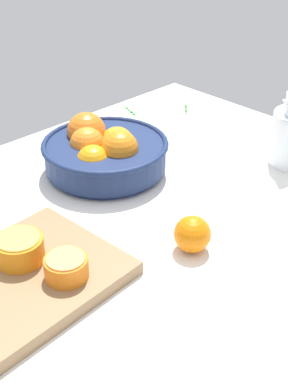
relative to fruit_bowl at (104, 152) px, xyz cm
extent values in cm
cube|color=white|center=(-10.06, -19.57, -6.23)|extent=(123.65, 93.09, 3.00)
cylinder|color=navy|center=(0.11, -0.36, -4.13)|extent=(24.21, 24.21, 1.20)
cylinder|color=navy|center=(0.11, -0.36, -0.75)|extent=(26.32, 26.32, 5.56)
torus|color=navy|center=(0.11, -0.36, 2.03)|extent=(27.52, 27.52, 1.20)
sphere|color=orange|center=(4.14, 0.26, 0.37)|extent=(7.73, 7.73, 7.73)
sphere|color=orange|center=(0.25, 6.05, 2.72)|extent=(8.69, 8.69, 8.69)
sphere|color=orange|center=(-2.34, 2.71, 1.71)|extent=(7.53, 7.53, 7.53)
sphere|color=orange|center=(-5.04, -2.50, 0.35)|extent=(7.30, 7.30, 7.30)
sphere|color=orange|center=(0.58, -4.62, 2.19)|extent=(7.97, 7.97, 7.97)
cone|color=white|center=(28.88, -25.76, 10.92)|extent=(3.57, 3.70, 2.80)
cube|color=olive|center=(-34.81, -19.37, -3.53)|extent=(33.31, 26.65, 2.39)
cylinder|color=orange|center=(-29.31, -25.03, -0.61)|extent=(7.03, 7.03, 3.47)
cylinder|color=#F9AA5C|center=(-29.31, -25.03, 1.28)|extent=(6.19, 6.19, 0.30)
cylinder|color=orange|center=(-32.18, -16.28, -0.27)|extent=(8.11, 8.11, 4.14)
cylinder|color=#F5C650|center=(-32.18, -16.28, 1.95)|extent=(7.14, 7.14, 0.30)
sphere|color=orange|center=(-7.49, -32.24, -1.43)|extent=(6.59, 6.59, 6.59)
cylinder|color=#338B38|center=(26.70, 20.25, -4.58)|extent=(2.88, 7.81, 0.30)
sphere|color=#338B38|center=(25.92, 17.93, -4.43)|extent=(0.90, 0.90, 0.90)
sphere|color=#338B38|center=(26.44, 19.48, -4.43)|extent=(0.99, 0.99, 0.99)
sphere|color=#338B38|center=(26.95, 21.02, -4.43)|extent=(0.63, 0.63, 0.63)
sphere|color=#338B38|center=(27.47, 22.56, -4.43)|extent=(0.78, 0.78, 0.78)
cylinder|color=#418A3B|center=(38.51, 10.36, -4.58)|extent=(5.57, 5.29, 0.30)
sphere|color=#418A3B|center=(36.73, 8.67, -4.43)|extent=(0.61, 0.61, 0.61)
sphere|color=#418A3B|center=(37.62, 9.51, -4.43)|extent=(0.84, 0.84, 0.84)
sphere|color=#418A3B|center=(38.51, 10.36, -4.43)|extent=(0.67, 0.67, 0.67)
sphere|color=#418A3B|center=(39.41, 11.20, -4.43)|extent=(0.71, 0.71, 0.71)
sphere|color=#418A3B|center=(40.30, 12.05, -4.43)|extent=(0.93, 0.93, 0.93)
camera|label=1|loc=(-66.47, -80.58, 53.86)|focal=50.35mm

